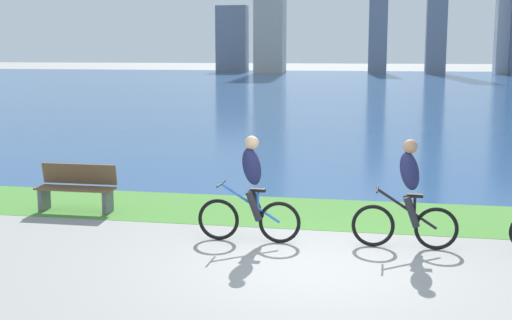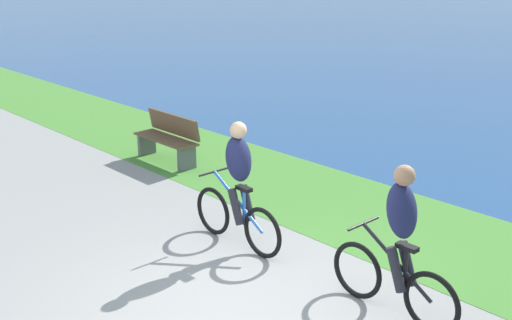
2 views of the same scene
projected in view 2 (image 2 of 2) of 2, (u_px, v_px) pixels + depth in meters
The scene contains 5 objects.
ground_plane at pixel (227, 310), 7.03m from camera, with size 300.00×300.00×0.00m, color gray.
grass_strip_bayside at pixel (404, 227), 9.19m from camera, with size 120.00×2.54×0.01m, color #478433.
cyclist_lead at pixel (238, 186), 8.34m from camera, with size 1.68×0.52×1.72m.
cyclist_trailing at pixel (398, 244), 6.69m from camera, with size 1.63×0.52×1.71m.
bench_near_path at pixel (168, 138), 12.01m from camera, with size 1.50×0.47×0.90m.
Camera 2 is at (4.77, -3.97, 3.71)m, focal length 44.87 mm.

